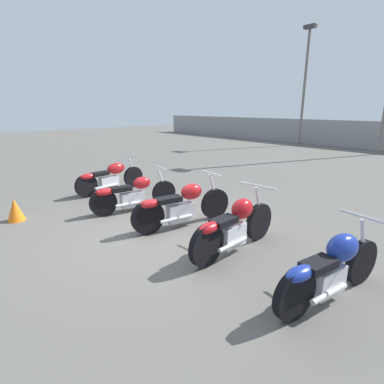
{
  "coord_description": "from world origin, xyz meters",
  "views": [
    {
      "loc": [
        4.42,
        -3.11,
        2.31
      ],
      "look_at": [
        0.0,
        0.76,
        0.65
      ],
      "focal_mm": 28.0,
      "sensor_mm": 36.0,
      "label": 1
    }
  ],
  "objects_px": {
    "motorcycle_slot_0": "(110,177)",
    "motorcycle_slot_4": "(331,268)",
    "motorcycle_slot_3": "(234,226)",
    "light_pole_right": "(305,76)",
    "traffic_cone_near": "(15,210)",
    "motorcycle_slot_2": "(182,205)",
    "motorcycle_slot_1": "(133,194)"
  },
  "relations": [
    {
      "from": "motorcycle_slot_0",
      "to": "motorcycle_slot_2",
      "type": "relative_size",
      "value": 0.96
    },
    {
      "from": "motorcycle_slot_1",
      "to": "motorcycle_slot_2",
      "type": "xyz_separation_m",
      "value": [
        1.49,
        0.24,
        0.04
      ]
    },
    {
      "from": "light_pole_right",
      "to": "traffic_cone_near",
      "type": "xyz_separation_m",
      "value": [
        3.1,
        -16.82,
        -3.91
      ]
    },
    {
      "from": "traffic_cone_near",
      "to": "motorcycle_slot_0",
      "type": "bearing_deg",
      "value": 106.58
    },
    {
      "from": "motorcycle_slot_1",
      "to": "motorcycle_slot_4",
      "type": "relative_size",
      "value": 1.06
    },
    {
      "from": "light_pole_right",
      "to": "motorcycle_slot_2",
      "type": "relative_size",
      "value": 3.17
    },
    {
      "from": "light_pole_right",
      "to": "motorcycle_slot_0",
      "type": "distance_m",
      "value": 14.94
    },
    {
      "from": "light_pole_right",
      "to": "motorcycle_slot_3",
      "type": "distance_m",
      "value": 16.5
    },
    {
      "from": "motorcycle_slot_1",
      "to": "motorcycle_slot_2",
      "type": "distance_m",
      "value": 1.51
    },
    {
      "from": "motorcycle_slot_2",
      "to": "motorcycle_slot_3",
      "type": "height_order",
      "value": "motorcycle_slot_3"
    },
    {
      "from": "motorcycle_slot_2",
      "to": "motorcycle_slot_3",
      "type": "relative_size",
      "value": 1.07
    },
    {
      "from": "motorcycle_slot_1",
      "to": "traffic_cone_near",
      "type": "relative_size",
      "value": 4.33
    },
    {
      "from": "motorcycle_slot_2",
      "to": "light_pole_right",
      "type": "bearing_deg",
      "value": 120.34
    },
    {
      "from": "motorcycle_slot_3",
      "to": "motorcycle_slot_4",
      "type": "distance_m",
      "value": 1.63
    },
    {
      "from": "light_pole_right",
      "to": "motorcycle_slot_3",
      "type": "xyz_separation_m",
      "value": [
        7.08,
        -14.44,
        -3.71
      ]
    },
    {
      "from": "motorcycle_slot_1",
      "to": "light_pole_right",
      "type": "bearing_deg",
      "value": 114.35
    },
    {
      "from": "motorcycle_slot_1",
      "to": "motorcycle_slot_3",
      "type": "xyz_separation_m",
      "value": [
        2.92,
        0.17,
        0.06
      ]
    },
    {
      "from": "motorcycle_slot_3",
      "to": "light_pole_right",
      "type": "bearing_deg",
      "value": 112.82
    },
    {
      "from": "light_pole_right",
      "to": "motorcycle_slot_2",
      "type": "height_order",
      "value": "light_pole_right"
    },
    {
      "from": "motorcycle_slot_2",
      "to": "traffic_cone_near",
      "type": "distance_m",
      "value": 3.54
    },
    {
      "from": "motorcycle_slot_3",
      "to": "motorcycle_slot_4",
      "type": "height_order",
      "value": "motorcycle_slot_3"
    },
    {
      "from": "motorcycle_slot_3",
      "to": "traffic_cone_near",
      "type": "bearing_deg",
      "value": -152.44
    },
    {
      "from": "motorcycle_slot_0",
      "to": "motorcycle_slot_2",
      "type": "distance_m",
      "value": 3.3
    },
    {
      "from": "light_pole_right",
      "to": "motorcycle_slot_2",
      "type": "xyz_separation_m",
      "value": [
        5.65,
        -14.37,
        -3.72
      ]
    },
    {
      "from": "light_pole_right",
      "to": "motorcycle_slot_1",
      "type": "relative_size",
      "value": 3.34
    },
    {
      "from": "motorcycle_slot_2",
      "to": "motorcycle_slot_0",
      "type": "bearing_deg",
      "value": -172.72
    },
    {
      "from": "motorcycle_slot_0",
      "to": "motorcycle_slot_3",
      "type": "relative_size",
      "value": 1.03
    },
    {
      "from": "traffic_cone_near",
      "to": "light_pole_right",
      "type": "bearing_deg",
      "value": 100.45
    },
    {
      "from": "motorcycle_slot_0",
      "to": "motorcycle_slot_4",
      "type": "distance_m",
      "value": 6.37
    },
    {
      "from": "light_pole_right",
      "to": "motorcycle_slot_0",
      "type": "relative_size",
      "value": 3.29
    },
    {
      "from": "motorcycle_slot_0",
      "to": "light_pole_right",
      "type": "bearing_deg",
      "value": 94.49
    },
    {
      "from": "traffic_cone_near",
      "to": "motorcycle_slot_3",
      "type": "bearing_deg",
      "value": 30.87
    }
  ]
}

